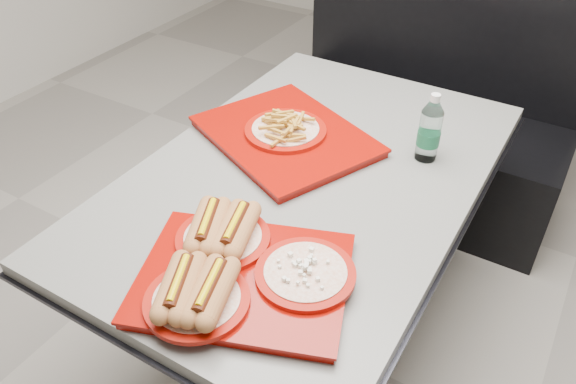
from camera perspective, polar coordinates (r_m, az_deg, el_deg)
The scene contains 6 objects.
ground at distance 2.15m, azimuth 1.64°, elevation -14.39°, with size 6.00×6.00×0.00m, color gray.
diner_table at distance 1.72m, azimuth 1.98°, elevation -2.37°, with size 0.92×1.42×0.75m.
booth_bench at distance 2.67m, azimuth 13.56°, elevation 7.70°, with size 1.30×0.57×1.35m.
tray_near at distance 1.28m, azimuth -5.41°, elevation -7.78°, with size 0.56×0.50×0.10m.
tray_far at distance 1.74m, azimuth -0.25°, elevation 6.09°, with size 0.64×0.58×0.10m.
water_bottle at distance 1.68m, azimuth 14.18°, elevation 5.98°, with size 0.07×0.07×0.21m.
Camera 1 is at (0.63, -1.16, 1.69)m, focal length 35.00 mm.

